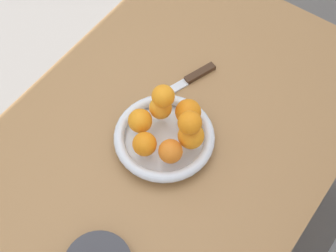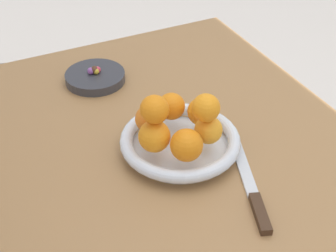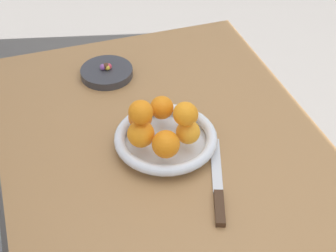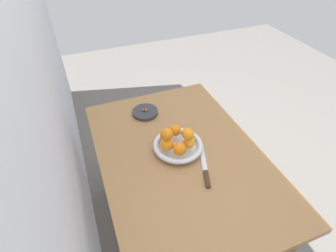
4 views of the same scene
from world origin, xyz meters
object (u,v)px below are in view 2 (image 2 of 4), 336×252
(orange_0, at_px, (171,106))
(candy_ball_2, at_px, (91,71))
(candy_ball_0, at_px, (97,70))
(orange_1, at_px, (149,119))
(orange_4, at_px, (209,131))
(orange_7, at_px, (207,109))
(candy_dish, at_px, (95,77))
(orange_2, at_px, (154,136))
(orange_5, at_px, (201,112))
(orange_3, at_px, (187,145))
(orange_6, at_px, (154,109))
(fruit_bowl, at_px, (178,143))
(dining_table, at_px, (188,194))
(candy_ball_1, at_px, (96,71))
(knife, at_px, (252,190))
(candy_ball_3, at_px, (95,70))

(orange_0, relative_size, candy_ball_2, 3.35)
(candy_ball_0, distance_m, candy_ball_2, 0.02)
(orange_1, height_order, orange_4, same)
(orange_7, distance_m, candy_ball_2, 0.40)
(orange_4, height_order, orange_7, orange_7)
(candy_dish, distance_m, orange_2, 0.35)
(orange_5, xyz_separation_m, candy_ball_2, (0.31, 0.13, -0.04))
(orange_2, height_order, orange_5, orange_2)
(orange_1, relative_size, orange_3, 0.90)
(orange_4, xyz_separation_m, orange_6, (0.03, 0.10, 0.06))
(orange_0, bearing_deg, orange_3, 166.09)
(fruit_bowl, height_order, candy_ball_0, fruit_bowl)
(orange_3, relative_size, candy_ball_2, 3.69)
(dining_table, xyz_separation_m, orange_2, (0.02, 0.06, 0.16))
(orange_0, xyz_separation_m, orange_6, (-0.07, 0.07, 0.06))
(orange_2, height_order, candy_ball_2, orange_2)
(candy_ball_0, height_order, candy_ball_1, candy_ball_0)
(dining_table, xyz_separation_m, orange_4, (-0.00, -0.04, 0.16))
(orange_3, xyz_separation_m, candy_ball_1, (0.39, 0.04, -0.04))
(orange_5, xyz_separation_m, knife, (-0.18, -0.01, -0.06))
(dining_table, relative_size, candy_ball_1, 70.67)
(orange_3, xyz_separation_m, orange_4, (0.02, -0.06, -0.00))
(orange_0, relative_size, orange_2, 0.91)
(fruit_bowl, height_order, orange_1, orange_1)
(orange_1, bearing_deg, orange_4, -133.91)
(orange_6, xyz_separation_m, candy_ball_3, (0.34, 0.01, -0.10))
(candy_ball_1, relative_size, candy_ball_2, 0.93)
(orange_0, height_order, orange_2, orange_2)
(orange_0, bearing_deg, orange_2, 136.56)
(orange_1, xyz_separation_m, orange_6, (-0.05, 0.01, 0.06))
(orange_2, relative_size, orange_5, 1.07)
(orange_0, xyz_separation_m, candy_ball_3, (0.27, 0.08, -0.04))
(fruit_bowl, bearing_deg, orange_2, 106.09)
(candy_ball_3, xyz_separation_m, knife, (-0.49, -0.13, -0.03))
(knife, bearing_deg, orange_2, 41.42)
(fruit_bowl, height_order, orange_5, orange_5)
(dining_table, xyz_separation_m, orange_0, (0.10, -0.01, 0.16))
(knife, bearing_deg, candy_dish, 14.99)
(orange_0, height_order, orange_4, orange_0)
(dining_table, relative_size, candy_ball_2, 65.49)
(orange_6, bearing_deg, candy_dish, 0.88)
(orange_0, height_order, candy_ball_1, orange_0)
(orange_0, height_order, candy_ball_3, orange_0)
(fruit_bowl, xyz_separation_m, candy_dish, (0.33, 0.06, -0.01))
(orange_3, distance_m, candy_ball_2, 0.40)
(orange_4, xyz_separation_m, orange_7, (-0.00, 0.01, 0.05))
(orange_3, relative_size, orange_4, 1.13)
(fruit_bowl, height_order, orange_2, orange_2)
(orange_5, bearing_deg, fruit_bowl, 106.09)
(orange_0, bearing_deg, orange_4, -164.21)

